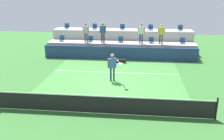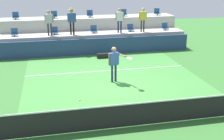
{
  "view_description": "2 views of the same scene",
  "coord_description": "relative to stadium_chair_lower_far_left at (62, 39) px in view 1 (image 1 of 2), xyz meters",
  "views": [
    {
      "loc": [
        1.65,
        -14.8,
        5.61
      ],
      "look_at": [
        0.12,
        -0.91,
        1.22
      ],
      "focal_mm": 40.63,
      "sensor_mm": 36.0,
      "label": 1
    },
    {
      "loc": [
        -3.07,
        -12.97,
        5.23
      ],
      "look_at": [
        -0.46,
        -0.97,
        1.16
      ],
      "focal_mm": 46.96,
      "sensor_mm": 36.0,
      "label": 2
    }
  ],
  "objects": [
    {
      "name": "stadium_chair_upper_left",
      "position": [
        2.71,
        1.8,
        0.85
      ],
      "size": [
        0.44,
        0.4,
        0.52
      ],
      "color": "#2D2D33",
      "rests_on": "seating_tier_upper"
    },
    {
      "name": "stadium_chair_upper_far_left",
      "position": [
        -0.0,
        1.8,
        0.85
      ],
      "size": [
        0.44,
        0.4,
        0.52
      ],
      "color": "#2D2D33",
      "rests_on": "seating_tier_upper"
    },
    {
      "name": "spectator_leaning_on_rail",
      "position": [
        2.32,
        -0.38,
        0.81
      ],
      "size": [
        0.59,
        0.26,
        1.69
      ],
      "color": "#2D2D33",
      "rests_on": "seating_tier_lower"
    },
    {
      "name": "stadium_chair_lower_left",
      "position": [
        2.64,
        0.0,
        0.0
      ],
      "size": [
        0.44,
        0.4,
        0.52
      ],
      "color": "#2D2D33",
      "rests_on": "seating_tier_lower"
    },
    {
      "name": "court_service_line",
      "position": [
        5.34,
        -4.83,
        -1.46
      ],
      "size": [
        9.0,
        0.06,
        0.0
      ],
      "primitive_type": "cube",
      "color": "white",
      "rests_on": "ground_plane"
    },
    {
      "name": "stadium_chair_lower_far_right",
      "position": [
        10.66,
        0.0,
        0.0
      ],
      "size": [
        0.44,
        0.4,
        0.52
      ],
      "color": "#2D2D33",
      "rests_on": "seating_tier_lower"
    },
    {
      "name": "stadium_chair_lower_center",
      "position": [
        5.34,
        0.0,
        0.0
      ],
      "size": [
        0.44,
        0.4,
        0.52
      ],
      "color": "#2D2D33",
      "rests_on": "seating_tier_lower"
    },
    {
      "name": "equipment_bag",
      "position": [
        5.56,
        -2.2,
        -1.31
      ],
      "size": [
        0.76,
        0.28,
        0.3
      ],
      "primitive_type": "cube",
      "color": "black",
      "rests_on": "ground_plane"
    },
    {
      "name": "sponsor_backboard",
      "position": [
        5.34,
        -1.23,
        -0.91
      ],
      "size": [
        13.0,
        0.16,
        1.1
      ],
      "primitive_type": "cube",
      "color": "navy",
      "rests_on": "ground_plane"
    },
    {
      "name": "spectator_in_white",
      "position": [
        7.12,
        -0.38,
        0.82
      ],
      "size": [
        0.6,
        0.26,
        1.71
      ],
      "color": "navy",
      "rests_on": "seating_tier_lower"
    },
    {
      "name": "ground_plane",
      "position": [
        5.34,
        -7.23,
        -1.46
      ],
      "size": [
        40.0,
        40.0,
        0.0
      ],
      "primitive_type": "plane",
      "color": "#336B2D"
    },
    {
      "name": "stadium_chair_upper_right",
      "position": [
        7.98,
        1.8,
        0.85
      ],
      "size": [
        0.44,
        0.4,
        0.52
      ],
      "color": "#2D2D33",
      "rests_on": "seating_tier_upper"
    },
    {
      "name": "spectator_in_grey",
      "position": [
        8.8,
        -0.38,
        0.81
      ],
      "size": [
        0.59,
        0.23,
        1.7
      ],
      "color": "#2D2D33",
      "rests_on": "seating_tier_lower"
    },
    {
      "name": "stadium_chair_lower_far_left",
      "position": [
        0.0,
        0.0,
        0.0
      ],
      "size": [
        0.44,
        0.4,
        0.52
      ],
      "color": "#2D2D33",
      "rests_on": "seating_tier_lower"
    },
    {
      "name": "tennis_player",
      "position": [
        5.34,
        -6.65,
        -0.34
      ],
      "size": [
        1.05,
        1.16,
        1.81
      ],
      "color": "navy",
      "rests_on": "ground_plane"
    },
    {
      "name": "stadium_chair_upper_far_right",
      "position": [
        10.68,
        1.8,
        0.85
      ],
      "size": [
        0.44,
        0.4,
        0.52
      ],
      "color": "#2D2D33",
      "rests_on": "seating_tier_upper"
    },
    {
      "name": "stadium_chair_upper_center",
      "position": [
        5.35,
        1.8,
        0.85
      ],
      "size": [
        0.44,
        0.4,
        0.52
      ],
      "color": "#2D2D33",
      "rests_on": "seating_tier_upper"
    },
    {
      "name": "stadium_chair_lower_right",
      "position": [
        8.02,
        0.0,
        0.0
      ],
      "size": [
        0.44,
        0.4,
        0.52
      ],
      "color": "#2D2D33",
      "rests_on": "seating_tier_lower"
    },
    {
      "name": "tennis_net",
      "position": [
        5.34,
        -11.23,
        -0.97
      ],
      "size": [
        10.48,
        0.08,
        1.07
      ],
      "color": "black",
      "rests_on": "ground_plane"
    },
    {
      "name": "court_inner_paint",
      "position": [
        5.34,
        -6.23,
        -1.46
      ],
      "size": [
        9.0,
        10.0,
        0.01
      ],
      "primitive_type": "cube",
      "color": "#3D7F38",
      "rests_on": "ground_plane"
    },
    {
      "name": "seating_tier_upper",
      "position": [
        5.34,
        1.87,
        -0.41
      ],
      "size": [
        13.0,
        1.8,
        2.1
      ],
      "primitive_type": "cube",
      "color": "#ADAAA3",
      "rests_on": "ground_plane"
    },
    {
      "name": "seating_tier_lower",
      "position": [
        5.34,
        0.07,
        -0.84
      ],
      "size": [
        13.0,
        1.8,
        1.25
      ],
      "primitive_type": "cube",
      "color": "#ADAAA3",
      "rests_on": "ground_plane"
    },
    {
      "name": "spectator_with_hat",
      "position": [
        3.81,
        -0.38,
        0.88
      ],
      "size": [
        0.6,
        0.49,
        1.78
      ],
      "color": "black",
      "rests_on": "seating_tier_lower"
    },
    {
      "name": "tennis_ball",
      "position": [
        3.22,
        -10.18,
        -0.73
      ],
      "size": [
        0.07,
        0.07,
        0.07
      ],
      "color": "#CCE033"
    }
  ]
}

